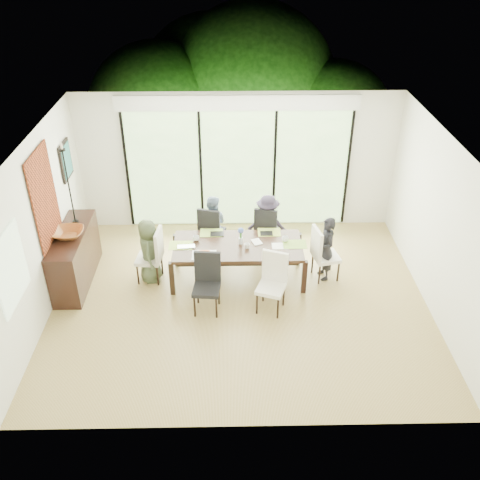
{
  "coord_description": "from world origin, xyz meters",
  "views": [
    {
      "loc": [
        -0.14,
        -6.89,
        5.41
      ],
      "look_at": [
        0.0,
        0.25,
        1.0
      ],
      "focal_mm": 40.0,
      "sensor_mm": 36.0,
      "label": 1
    }
  ],
  "objects_px": {
    "chair_far_right": "(267,228)",
    "person_far_left": "(212,225)",
    "chair_near_right": "(271,284)",
    "bowl": "(68,233)",
    "chair_right_end": "(327,253)",
    "cup_c": "(285,239)",
    "table_top": "(238,246)",
    "person_far_right": "(267,225)",
    "vase": "(241,241)",
    "cup_b": "(247,246)",
    "sideboard": "(75,257)",
    "chair_far_left": "(212,229)",
    "person_right_end": "(326,249)",
    "person_left_end": "(149,251)",
    "chair_left_end": "(148,255)",
    "laptop": "(186,248)",
    "chair_near_left": "(206,285)"
  },
  "relations": [
    {
      "from": "table_top",
      "to": "person_far_right",
      "type": "height_order",
      "value": "person_far_right"
    },
    {
      "from": "chair_far_right",
      "to": "person_right_end",
      "type": "xyz_separation_m",
      "value": [
        0.93,
        -0.85,
        0.08
      ]
    },
    {
      "from": "cup_b",
      "to": "sideboard",
      "type": "distance_m",
      "value": 2.89
    },
    {
      "from": "chair_far_left",
      "to": "chair_left_end",
      "type": "bearing_deg",
      "value": 55.14
    },
    {
      "from": "vase",
      "to": "person_right_end",
      "type": "bearing_deg",
      "value": -2.0
    },
    {
      "from": "chair_far_right",
      "to": "person_far_right",
      "type": "relative_size",
      "value": 0.85
    },
    {
      "from": "chair_far_right",
      "to": "person_left_end",
      "type": "relative_size",
      "value": 0.85
    },
    {
      "from": "vase",
      "to": "sideboard",
      "type": "distance_m",
      "value": 2.79
    },
    {
      "from": "chair_near_right",
      "to": "person_right_end",
      "type": "xyz_separation_m",
      "value": [
        0.98,
        0.87,
        0.08
      ]
    },
    {
      "from": "person_far_right",
      "to": "cup_c",
      "type": "xyz_separation_m",
      "value": [
        0.25,
        -0.73,
        0.14
      ]
    },
    {
      "from": "person_far_right",
      "to": "vase",
      "type": "xyz_separation_m",
      "value": [
        -0.5,
        -0.78,
        0.15
      ]
    },
    {
      "from": "chair_near_right",
      "to": "chair_far_right",
      "type": "bearing_deg",
      "value": 108.66
    },
    {
      "from": "chair_near_right",
      "to": "person_far_left",
      "type": "xyz_separation_m",
      "value": [
        -0.95,
        1.7,
        0.08
      ]
    },
    {
      "from": "table_top",
      "to": "chair_near_right",
      "type": "height_order",
      "value": "chair_near_right"
    },
    {
      "from": "chair_right_end",
      "to": "cup_b",
      "type": "distance_m",
      "value": 1.37
    },
    {
      "from": "person_left_end",
      "to": "bowl",
      "type": "bearing_deg",
      "value": 93.36
    },
    {
      "from": "person_right_end",
      "to": "vase",
      "type": "height_order",
      "value": "person_right_end"
    },
    {
      "from": "vase",
      "to": "cup_b",
      "type": "height_order",
      "value": "vase"
    },
    {
      "from": "table_top",
      "to": "bowl",
      "type": "relative_size",
      "value": 4.36
    },
    {
      "from": "chair_near_right",
      "to": "bowl",
      "type": "height_order",
      "value": "bowl"
    },
    {
      "from": "chair_near_right",
      "to": "cup_c",
      "type": "xyz_separation_m",
      "value": [
        0.3,
        0.97,
        0.22
      ]
    },
    {
      "from": "person_far_right",
      "to": "cup_c",
      "type": "bearing_deg",
      "value": 117.93
    },
    {
      "from": "chair_left_end",
      "to": "person_far_left",
      "type": "relative_size",
      "value": 0.85
    },
    {
      "from": "person_far_left",
      "to": "cup_b",
      "type": "xyz_separation_m",
      "value": [
        0.6,
        -0.93,
        0.13
      ]
    },
    {
      "from": "cup_b",
      "to": "chair_near_right",
      "type": "bearing_deg",
      "value": -65.56
    },
    {
      "from": "person_far_right",
      "to": "person_right_end",
      "type": "bearing_deg",
      "value": 147.28
    },
    {
      "from": "vase",
      "to": "laptop",
      "type": "distance_m",
      "value": 0.91
    },
    {
      "from": "chair_far_left",
      "to": "person_left_end",
      "type": "relative_size",
      "value": 0.85
    },
    {
      "from": "chair_far_left",
      "to": "person_far_left",
      "type": "relative_size",
      "value": 0.85
    },
    {
      "from": "chair_far_right",
      "to": "person_far_left",
      "type": "height_order",
      "value": "person_far_left"
    },
    {
      "from": "person_right_end",
      "to": "person_far_right",
      "type": "bearing_deg",
      "value": -143.76
    },
    {
      "from": "person_right_end",
      "to": "bowl",
      "type": "relative_size",
      "value": 2.34
    },
    {
      "from": "chair_far_left",
      "to": "cup_b",
      "type": "height_order",
      "value": "chair_far_left"
    },
    {
      "from": "laptop",
      "to": "cup_c",
      "type": "xyz_separation_m",
      "value": [
        1.65,
        0.2,
        0.03
      ]
    },
    {
      "from": "chair_right_end",
      "to": "sideboard",
      "type": "relative_size",
      "value": 0.59
    },
    {
      "from": "chair_far_left",
      "to": "cup_b",
      "type": "bearing_deg",
      "value": 138.42
    },
    {
      "from": "chair_left_end",
      "to": "chair_far_right",
      "type": "bearing_deg",
      "value": 118.88
    },
    {
      "from": "chair_right_end",
      "to": "laptop",
      "type": "bearing_deg",
      "value": 80.03
    },
    {
      "from": "table_top",
      "to": "person_right_end",
      "type": "bearing_deg",
      "value": 0.0
    },
    {
      "from": "chair_near_left",
      "to": "chair_near_right",
      "type": "xyz_separation_m",
      "value": [
        1.0,
        -0.0,
        0.0
      ]
    },
    {
      "from": "chair_left_end",
      "to": "cup_b",
      "type": "height_order",
      "value": "chair_left_end"
    },
    {
      "from": "chair_far_left",
      "to": "person_right_end",
      "type": "bearing_deg",
      "value": 172.38
    },
    {
      "from": "chair_far_right",
      "to": "person_far_left",
      "type": "distance_m",
      "value": 1.0
    },
    {
      "from": "chair_left_end",
      "to": "bowl",
      "type": "xyz_separation_m",
      "value": [
        -1.23,
        -0.1,
        0.5
      ]
    },
    {
      "from": "bowl",
      "to": "table_top",
      "type": "bearing_deg",
      "value": 2.18
    },
    {
      "from": "cup_c",
      "to": "person_right_end",
      "type": "bearing_deg",
      "value": -8.37
    },
    {
      "from": "chair_near_right",
      "to": "bowl",
      "type": "distance_m",
      "value": 3.36
    },
    {
      "from": "chair_far_right",
      "to": "cup_b",
      "type": "relative_size",
      "value": 11.0
    },
    {
      "from": "person_left_end",
      "to": "laptop",
      "type": "bearing_deg",
      "value": -100.41
    },
    {
      "from": "chair_right_end",
      "to": "cup_c",
      "type": "bearing_deg",
      "value": 69.47
    }
  ]
}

